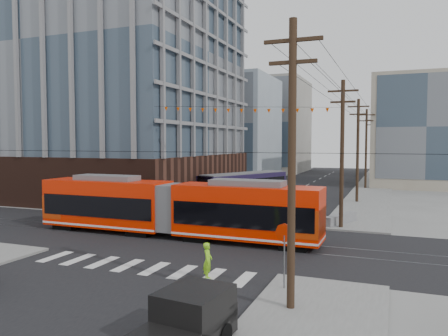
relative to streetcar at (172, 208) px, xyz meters
The scene contains 17 objects.
ground 4.98m from the streetcar, 64.80° to the right, with size 160.00×160.00×0.00m, color slate.
office_building 30.16m from the streetcar, 136.76° to the left, with size 30.00×25.00×28.60m, color #381E16.
bg_bldg_nw_near 50.65m from the streetcar, 107.46° to the left, with size 18.00×16.00×18.00m, color #8C99A5.
bg_bldg_ne_near 47.77m from the streetcar, 67.74° to the left, with size 14.00×14.00×16.00m, color gray.
bg_bldg_nw_far 69.38m from the streetcar, 100.07° to the left, with size 16.00×18.00×20.00m, color gray.
bg_bldg_ne_far 67.09m from the streetcar, 72.65° to the left, with size 16.00×16.00×14.00m, color #8C99A5.
utility_pole_near 15.00m from the streetcar, 44.16° to the right, with size 0.30×0.30×11.00m, color black.
utility_pole_far 53.01m from the streetcar, 78.60° to the left, with size 0.30×0.30×11.00m, color black.
streetcar is the anchor object (origin of this frame).
city_bus 18.10m from the streetcar, 92.99° to the left, with size 2.50×11.54×3.27m, color black, non-canonical shape.
pickup_truck 17.49m from the streetcar, 62.57° to the right, with size 1.91×5.35×1.81m, color black, non-canonical shape.
parked_car_silver 10.74m from the streetcar, 106.59° to the left, with size 1.50×4.31×1.42m, color #9CA5B0.
parked_car_white 16.68m from the streetcar, 103.00° to the left, with size 1.91×4.71×1.37m, color silver.
parked_car_grey 19.46m from the streetcar, 102.11° to the left, with size 2.12×4.59×1.28m, color #444549.
pedestrian 9.86m from the streetcar, 52.42° to the right, with size 0.64×0.42×1.76m, color #91E81F.
stop_sign 12.61m from the streetcar, 39.67° to the right, with size 0.84×0.84×2.78m, color #B41900, non-canonical shape.
jersey_barrier 13.36m from the streetcar, 39.40° to the left, with size 0.95×4.22×0.84m, color slate.
Camera 1 is at (12.04, -22.11, 6.45)m, focal length 35.00 mm.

